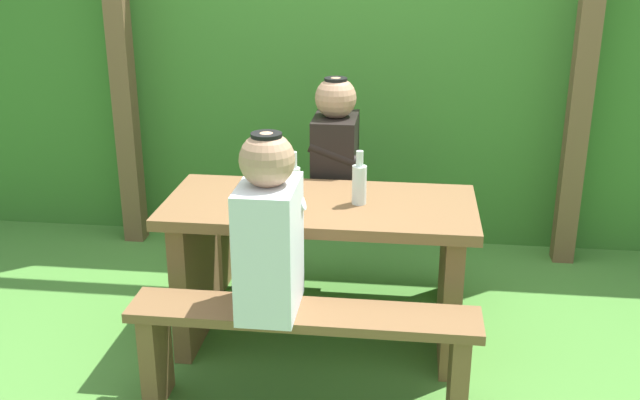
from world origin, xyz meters
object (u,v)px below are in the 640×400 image
object	(u,v)px
bench_far	(332,235)
person_black_coat	(335,152)
picnic_table	(320,248)
bottle_left	(359,182)
drinking_glass	(283,192)
cell_phone	(275,209)
bottle_right	(294,186)
bench_near	(303,340)
person_white_shirt	(269,231)

from	to	relation	value
bench_far	person_black_coat	bearing A→B (deg)	-15.15
picnic_table	person_black_coat	xyz separation A→B (m)	(0.01, 0.54, 0.30)
picnic_table	bottle_left	distance (m)	0.37
person_black_coat	drinking_glass	size ratio (longest dim) A/B	9.22
picnic_table	cell_phone	distance (m)	0.32
bottle_right	bench_far	bearing A→B (deg)	80.96
bottle_right	bench_near	bearing A→B (deg)	-76.93
bottle_right	cell_phone	distance (m)	0.13
bottle_left	bottle_right	world-z (taller)	bottle_right
bottle_left	cell_phone	bearing A→B (deg)	-160.46
person_white_shirt	cell_phone	bearing A→B (deg)	97.42
bench_near	bottle_right	bearing A→B (deg)	103.07
drinking_glass	cell_phone	distance (m)	0.14
person_black_coat	drinking_glass	bearing A→B (deg)	-108.60
drinking_glass	bottle_right	bearing A→B (deg)	-58.91
bench_near	bottle_left	size ratio (longest dim) A/B	5.73
bench_far	bottle_left	xyz separation A→B (m)	(0.18, -0.54, 0.49)
picnic_table	bench_near	bearing A→B (deg)	-90.00
picnic_table	drinking_glass	xyz separation A→B (m)	(-0.17, 0.01, 0.27)
person_white_shirt	bottle_right	xyz separation A→B (m)	(0.03, 0.44, 0.03)
bench_near	person_white_shirt	world-z (taller)	person_white_shirt
bench_near	bottle_right	distance (m)	0.67
person_white_shirt	cell_phone	xyz separation A→B (m)	(-0.05, 0.42, -0.07)
person_white_shirt	person_black_coat	bearing A→B (deg)	82.52
picnic_table	person_black_coat	bearing A→B (deg)	88.70
bench_far	picnic_table	bearing A→B (deg)	-90.00
drinking_glass	bottle_left	bearing A→B (deg)	-0.53
picnic_table	bottle_left	bearing A→B (deg)	0.96
bench_near	bottle_right	world-z (taller)	bottle_right
bench_near	cell_phone	bearing A→B (deg)	113.68
person_white_shirt	drinking_glass	size ratio (longest dim) A/B	9.22
bench_far	person_black_coat	size ratio (longest dim) A/B	1.95
person_black_coat	bottle_right	bearing A→B (deg)	-100.15
picnic_table	bottle_left	world-z (taller)	bottle_left
person_black_coat	bottle_right	distance (m)	0.65
bench_far	person_black_coat	distance (m)	0.46
picnic_table	drinking_glass	bearing A→B (deg)	177.91
cell_phone	drinking_glass	bearing A→B (deg)	114.05
picnic_table	person_white_shirt	xyz separation A→B (m)	(-0.13, -0.54, 0.30)
bench_near	person_black_coat	xyz separation A→B (m)	(0.01, 1.08, 0.46)
bench_far	bottle_left	size ratio (longest dim) A/B	5.73
picnic_table	bench_far	distance (m)	0.57
bottle_right	person_white_shirt	bearing A→B (deg)	-93.52
drinking_glass	bottle_left	distance (m)	0.35
picnic_table	bench_near	world-z (taller)	picnic_table
picnic_table	bottle_right	bearing A→B (deg)	-135.33
person_white_shirt	drinking_glass	distance (m)	0.55
person_white_shirt	person_black_coat	xyz separation A→B (m)	(0.14, 1.08, 0.00)
drinking_glass	person_white_shirt	bearing A→B (deg)	-86.03
bottle_left	person_black_coat	bearing A→B (deg)	106.89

